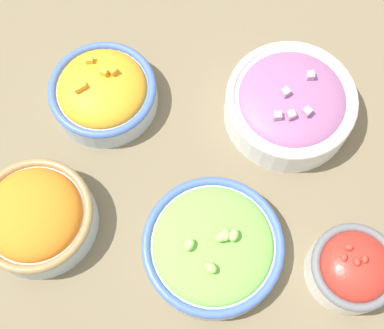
{
  "coord_description": "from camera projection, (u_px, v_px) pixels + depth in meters",
  "views": [
    {
      "loc": [
        0.03,
        -0.26,
        0.73
      ],
      "look_at": [
        0.0,
        0.0,
        0.03
      ],
      "focal_mm": 50.0,
      "sensor_mm": 36.0,
      "label": 1
    }
  ],
  "objects": [
    {
      "name": "bowl_cherry_tomatoes",
      "position": [
        353.0,
        268.0,
        0.69
      ],
      "size": [
        0.11,
        0.11,
        0.08
      ],
      "color": "silver",
      "rests_on": "ground_plane"
    },
    {
      "name": "bowl_red_onion",
      "position": [
        290.0,
        104.0,
        0.78
      ],
      "size": [
        0.19,
        0.19,
        0.08
      ],
      "color": "white",
      "rests_on": "ground_plane"
    },
    {
      "name": "ground_plane",
      "position": [
        192.0,
        172.0,
        0.78
      ],
      "size": [
        3.0,
        3.0,
        0.0
      ],
      "primitive_type": "plane",
      "color": "#75664C"
    },
    {
      "name": "bowl_carrots",
      "position": [
        36.0,
        216.0,
        0.72
      ],
      "size": [
        0.16,
        0.16,
        0.08
      ],
      "color": "#B2C1CC",
      "rests_on": "ground_plane"
    },
    {
      "name": "bowl_squash",
      "position": [
        103.0,
        91.0,
        0.79
      ],
      "size": [
        0.16,
        0.16,
        0.07
      ],
      "color": "#B2C1CC",
      "rests_on": "ground_plane"
    },
    {
      "name": "bowl_lettuce",
      "position": [
        213.0,
        246.0,
        0.71
      ],
      "size": [
        0.19,
        0.19,
        0.06
      ],
      "color": "#B2C1CC",
      "rests_on": "ground_plane"
    }
  ]
}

